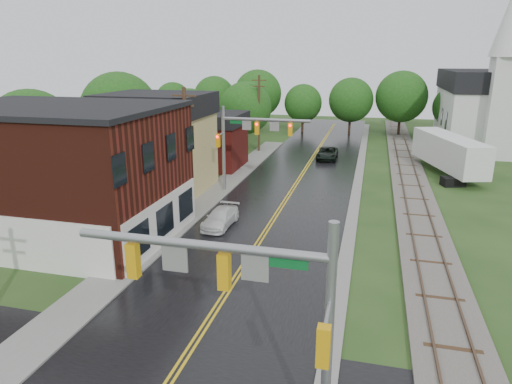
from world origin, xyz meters
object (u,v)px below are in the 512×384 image
at_px(tree_left_e, 247,109).
at_px(pickup_white, 220,218).
at_px(tree_left_b, 121,113).
at_px(tree_left_c, 190,116).
at_px(semi_trailer, 449,152).
at_px(traffic_signal_near, 251,292).
at_px(utility_pole_b, 186,147).
at_px(utility_pole_c, 259,112).
at_px(church, 489,100).
at_px(traffic_signal_far, 248,134).
at_px(tree_left_a, 33,134).
at_px(suv_dark, 327,153).
at_px(brick_building, 58,172).

distance_m(tree_left_e, pickup_white, 27.95).
height_order(tree_left_b, tree_left_e, tree_left_b).
height_order(tree_left_c, semi_trailer, tree_left_c).
distance_m(tree_left_b, tree_left_e, 16.67).
distance_m(traffic_signal_near, utility_pole_b, 22.49).
bearing_deg(semi_trailer, pickup_white, -131.56).
bearing_deg(utility_pole_c, semi_trailer, -16.83).
distance_m(pickup_white, semi_trailer, 25.40).
bearing_deg(tree_left_c, church, 22.24).
bearing_deg(pickup_white, tree_left_e, 104.49).
height_order(traffic_signal_near, tree_left_c, tree_left_c).
relative_size(traffic_signal_far, tree_left_a, 0.85).
bearing_deg(traffic_signal_far, utility_pole_b, -123.68).
bearing_deg(suv_dark, pickup_white, -102.35).
bearing_deg(brick_building, semi_trailer, 41.17).
bearing_deg(traffic_signal_near, brick_building, 140.83).
height_order(utility_pole_b, utility_pole_c, same).
xyz_separation_m(suv_dark, semi_trailer, (11.97, -3.90, 1.58)).
relative_size(traffic_signal_near, tree_left_c, 0.96).
xyz_separation_m(utility_pole_b, tree_left_b, (-11.05, 9.90, 1.00)).
xyz_separation_m(church, traffic_signal_near, (-16.53, -51.74, -0.87)).
bearing_deg(utility_pole_c, pickup_white, -81.85).
relative_size(brick_building, suv_dark, 3.02).
distance_m(church, utility_pole_b, 41.55).
distance_m(utility_pole_c, tree_left_a, 25.67).
bearing_deg(church, pickup_white, -123.63).
relative_size(traffic_signal_far, pickup_white, 1.81).
relative_size(tree_left_a, pickup_white, 2.14).
relative_size(church, traffic_signal_far, 2.72).
relative_size(utility_pole_c, semi_trailer, 0.75).
distance_m(utility_pole_c, suv_dark, 9.64).
relative_size(utility_pole_c, tree_left_a, 1.04).
bearing_deg(tree_left_b, semi_trailer, 10.67).
bearing_deg(traffic_signal_far, traffic_signal_near, -74.48).
xyz_separation_m(church, suv_dark, (-18.36, -12.01, -5.18)).
xyz_separation_m(traffic_signal_near, tree_left_a, (-23.32, 19.90, 0.15)).
height_order(utility_pole_b, tree_left_b, tree_left_b).
bearing_deg(semi_trailer, suv_dark, 161.94).
xyz_separation_m(tree_left_e, semi_trailer, (22.46, -8.07, -2.58)).
distance_m(church, tree_left_e, 29.91).
xyz_separation_m(tree_left_b, semi_trailer, (31.46, 5.93, -3.48)).
relative_size(suv_dark, semi_trailer, 0.39).
relative_size(utility_pole_c, tree_left_e, 1.10).
bearing_deg(traffic_signal_near, utility_pole_b, 117.19).
bearing_deg(tree_left_e, utility_pole_b, -85.10).
relative_size(brick_building, traffic_signal_far, 1.95).
xyz_separation_m(utility_pole_b, tree_left_c, (-7.05, 17.90, -0.21)).
bearing_deg(suv_dark, traffic_signal_far, -109.54).
relative_size(brick_building, traffic_signal_near, 1.95).
bearing_deg(tree_left_e, church, 15.20).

